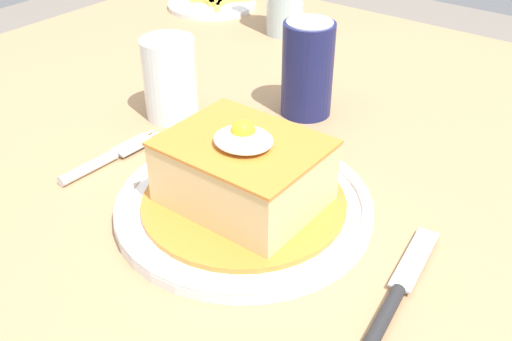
% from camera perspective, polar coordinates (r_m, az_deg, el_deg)
% --- Properties ---
extents(dining_table, '(1.29, 0.96, 0.76)m').
position_cam_1_polar(dining_table, '(0.78, 6.01, -4.08)').
color(dining_table, '#A87F56').
rests_on(dining_table, ground_plane).
extents(main_plate, '(0.26, 0.26, 0.02)m').
position_cam_1_polar(main_plate, '(0.60, -1.16, -3.29)').
color(main_plate, white).
rests_on(main_plate, dining_table).
extents(sandwich_meal, '(0.21, 0.21, 0.10)m').
position_cam_1_polar(sandwich_meal, '(0.58, -1.20, -0.49)').
color(sandwich_meal, orange).
rests_on(sandwich_meal, main_plate).
extents(fork, '(0.02, 0.14, 0.01)m').
position_cam_1_polar(fork, '(0.70, -14.43, 0.98)').
color(fork, silver).
rests_on(fork, dining_table).
extents(knife, '(0.04, 0.17, 0.01)m').
position_cam_1_polar(knife, '(0.52, 13.07, -12.00)').
color(knife, '#262628').
rests_on(knife, dining_table).
extents(soda_can, '(0.07, 0.07, 0.12)m').
position_cam_1_polar(soda_can, '(0.77, 4.98, 9.70)').
color(soda_can, '#191E51').
rests_on(soda_can, dining_table).
extents(drinking_glass, '(0.07, 0.07, 0.10)m').
position_cam_1_polar(drinking_glass, '(0.77, -8.23, 8.24)').
color(drinking_glass, gold).
rests_on(drinking_glass, dining_table).
extents(side_plate_fries, '(0.17, 0.17, 0.02)m').
position_cam_1_polar(side_plate_fries, '(1.20, -4.22, 15.65)').
color(side_plate_fries, white).
rests_on(side_plate_fries, dining_table).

